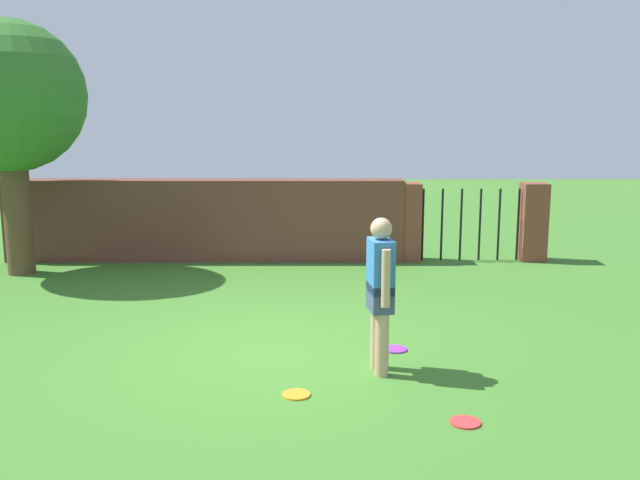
# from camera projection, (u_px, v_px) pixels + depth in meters

# --- Properties ---
(ground_plane) EXTENTS (40.00, 40.00, 0.00)m
(ground_plane) POSITION_uv_depth(u_px,v_px,m) (268.00, 351.00, 7.91)
(ground_plane) COLOR #3D7528
(brick_wall) EXTENTS (7.11, 0.50, 1.46)m
(brick_wall) POSITION_uv_depth(u_px,v_px,m) (203.00, 220.00, 12.61)
(brick_wall) COLOR brown
(brick_wall) RESTS_ON ground
(tree) EXTENTS (2.43, 2.43, 4.12)m
(tree) POSITION_uv_depth(u_px,v_px,m) (7.00, 99.00, 11.17)
(tree) COLOR brown
(tree) RESTS_ON ground
(person) EXTENTS (0.27, 0.53, 1.62)m
(person) POSITION_uv_depth(u_px,v_px,m) (379.00, 288.00, 7.14)
(person) COLOR tan
(person) RESTS_ON ground
(fence_gate) EXTENTS (2.69, 0.44, 1.40)m
(fence_gate) POSITION_uv_depth(u_px,v_px,m) (469.00, 222.00, 12.63)
(fence_gate) COLOR brown
(fence_gate) RESTS_ON ground
(frisbee_purple) EXTENTS (0.27, 0.27, 0.02)m
(frisbee_purple) POSITION_uv_depth(u_px,v_px,m) (394.00, 349.00, 7.96)
(frisbee_purple) COLOR purple
(frisbee_purple) RESTS_ON ground
(frisbee_orange) EXTENTS (0.27, 0.27, 0.02)m
(frisbee_orange) POSITION_uv_depth(u_px,v_px,m) (295.00, 395.00, 6.69)
(frisbee_orange) COLOR orange
(frisbee_orange) RESTS_ON ground
(frisbee_red) EXTENTS (0.27, 0.27, 0.02)m
(frisbee_red) POSITION_uv_depth(u_px,v_px,m) (464.00, 422.00, 6.10)
(frisbee_red) COLOR red
(frisbee_red) RESTS_ON ground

